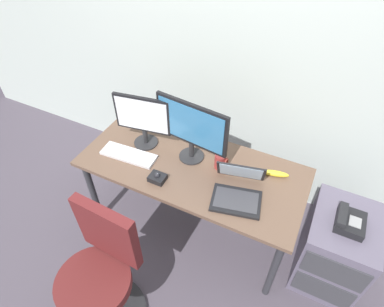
{
  "coord_description": "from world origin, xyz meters",
  "views": [
    {
      "loc": [
        0.69,
        -1.41,
        2.33
      ],
      "look_at": [
        0.0,
        0.0,
        0.82
      ],
      "focal_mm": 30.02,
      "sensor_mm": 36.0,
      "label": 1
    }
  ],
  "objects_px": {
    "file_cabinet": "(334,249)",
    "monitor_main": "(191,128)",
    "trackball_mouse": "(157,178)",
    "coffee_mug": "(221,161)",
    "laptop": "(238,190)",
    "office_chair": "(102,278)",
    "desk_phone": "(349,221)",
    "banana": "(275,173)",
    "monitor_side": "(143,118)",
    "keyboard": "(129,154)"
  },
  "relations": [
    {
      "from": "file_cabinet",
      "to": "monitor_main",
      "type": "distance_m",
      "value": 1.3
    },
    {
      "from": "trackball_mouse",
      "to": "coffee_mug",
      "type": "bearing_deg",
      "value": 41.78
    },
    {
      "from": "laptop",
      "to": "monitor_main",
      "type": "bearing_deg",
      "value": 155.99
    },
    {
      "from": "monitor_main",
      "to": "trackball_mouse",
      "type": "distance_m",
      "value": 0.41
    },
    {
      "from": "office_chair",
      "to": "coffee_mug",
      "type": "xyz_separation_m",
      "value": [
        0.36,
        0.94,
        0.31
      ]
    },
    {
      "from": "desk_phone",
      "to": "banana",
      "type": "distance_m",
      "value": 0.54
    },
    {
      "from": "office_chair",
      "to": "laptop",
      "type": "height_order",
      "value": "office_chair"
    },
    {
      "from": "monitor_side",
      "to": "desk_phone",
      "type": "bearing_deg",
      "value": -0.99
    },
    {
      "from": "file_cabinet",
      "to": "trackball_mouse",
      "type": "relative_size",
      "value": 5.69
    },
    {
      "from": "monitor_main",
      "to": "desk_phone",
      "type": "bearing_deg",
      "value": -2.27
    },
    {
      "from": "desk_phone",
      "to": "keyboard",
      "type": "bearing_deg",
      "value": -174.46
    },
    {
      "from": "monitor_side",
      "to": "banana",
      "type": "xyz_separation_m",
      "value": [
        0.97,
        0.1,
        -0.22
      ]
    },
    {
      "from": "coffee_mug",
      "to": "laptop",
      "type": "bearing_deg",
      "value": -43.55
    },
    {
      "from": "monitor_side",
      "to": "banana",
      "type": "distance_m",
      "value": 1.0
    },
    {
      "from": "monitor_side",
      "to": "keyboard",
      "type": "xyz_separation_m",
      "value": [
        -0.04,
        -0.17,
        -0.22
      ]
    },
    {
      "from": "monitor_side",
      "to": "keyboard",
      "type": "height_order",
      "value": "monitor_side"
    },
    {
      "from": "office_chair",
      "to": "banana",
      "type": "relative_size",
      "value": 5.09
    },
    {
      "from": "coffee_mug",
      "to": "office_chair",
      "type": "bearing_deg",
      "value": -111.17
    },
    {
      "from": "office_chair",
      "to": "laptop",
      "type": "bearing_deg",
      "value": 53.57
    },
    {
      "from": "monitor_side",
      "to": "coffee_mug",
      "type": "bearing_deg",
      "value": 1.43
    },
    {
      "from": "desk_phone",
      "to": "laptop",
      "type": "bearing_deg",
      "value": -168.17
    },
    {
      "from": "keyboard",
      "to": "file_cabinet",
      "type": "bearing_deg",
      "value": 6.13
    },
    {
      "from": "desk_phone",
      "to": "coffee_mug",
      "type": "xyz_separation_m",
      "value": [
        -0.88,
        0.04,
        0.1
      ]
    },
    {
      "from": "file_cabinet",
      "to": "coffee_mug",
      "type": "xyz_separation_m",
      "value": [
        -0.89,
        0.02,
        0.45
      ]
    },
    {
      "from": "trackball_mouse",
      "to": "monitor_main",
      "type": "bearing_deg",
      "value": 70.57
    },
    {
      "from": "file_cabinet",
      "to": "trackball_mouse",
      "type": "xyz_separation_m",
      "value": [
        -1.22,
        -0.27,
        0.41
      ]
    },
    {
      "from": "banana",
      "to": "laptop",
      "type": "bearing_deg",
      "value": -121.84
    },
    {
      "from": "monitor_main",
      "to": "monitor_side",
      "type": "bearing_deg",
      "value": -177.22
    },
    {
      "from": "office_chair",
      "to": "coffee_mug",
      "type": "relative_size",
      "value": 8.54
    },
    {
      "from": "trackball_mouse",
      "to": "laptop",
      "type": "bearing_deg",
      "value": 12.16
    },
    {
      "from": "file_cabinet",
      "to": "desk_phone",
      "type": "xyz_separation_m",
      "value": [
        -0.01,
        -0.02,
        0.35
      ]
    },
    {
      "from": "desk_phone",
      "to": "coffee_mug",
      "type": "relative_size",
      "value": 1.77
    },
    {
      "from": "office_chair",
      "to": "coffee_mug",
      "type": "distance_m",
      "value": 1.06
    },
    {
      "from": "monitor_main",
      "to": "banana",
      "type": "xyz_separation_m",
      "value": [
        0.59,
        0.09,
        -0.25
      ]
    },
    {
      "from": "coffee_mug",
      "to": "file_cabinet",
      "type": "bearing_deg",
      "value": -1.57
    },
    {
      "from": "monitor_main",
      "to": "banana",
      "type": "distance_m",
      "value": 0.65
    },
    {
      "from": "monitor_side",
      "to": "laptop",
      "type": "xyz_separation_m",
      "value": [
        0.8,
        -0.17,
        -0.19
      ]
    },
    {
      "from": "desk_phone",
      "to": "trackball_mouse",
      "type": "relative_size",
      "value": 1.82
    },
    {
      "from": "keyboard",
      "to": "banana",
      "type": "height_order",
      "value": "banana"
    },
    {
      "from": "desk_phone",
      "to": "coffee_mug",
      "type": "distance_m",
      "value": 0.89
    },
    {
      "from": "keyboard",
      "to": "monitor_side",
      "type": "bearing_deg",
      "value": 77.6
    },
    {
      "from": "coffee_mug",
      "to": "banana",
      "type": "bearing_deg",
      "value": 13.83
    },
    {
      "from": "file_cabinet",
      "to": "laptop",
      "type": "bearing_deg",
      "value": -167.01
    },
    {
      "from": "keyboard",
      "to": "banana",
      "type": "xyz_separation_m",
      "value": [
        1.0,
        0.28,
        0.01
      ]
    },
    {
      "from": "office_chair",
      "to": "laptop",
      "type": "xyz_separation_m",
      "value": [
        0.56,
        0.76,
        0.31
      ]
    },
    {
      "from": "keyboard",
      "to": "monitor_main",
      "type": "bearing_deg",
      "value": 24.86
    },
    {
      "from": "laptop",
      "to": "trackball_mouse",
      "type": "height_order",
      "value": "laptop"
    },
    {
      "from": "file_cabinet",
      "to": "banana",
      "type": "height_order",
      "value": "banana"
    },
    {
      "from": "keyboard",
      "to": "laptop",
      "type": "distance_m",
      "value": 0.83
    },
    {
      "from": "file_cabinet",
      "to": "monitor_main",
      "type": "height_order",
      "value": "monitor_main"
    }
  ]
}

